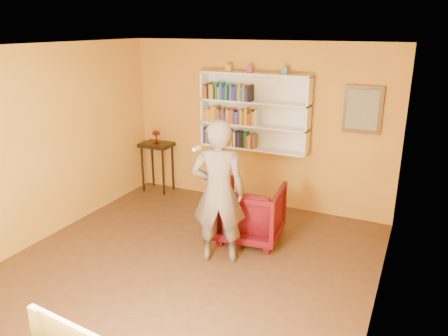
# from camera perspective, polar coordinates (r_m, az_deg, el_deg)

# --- Properties ---
(room_shell) EXTENTS (5.30, 5.80, 2.88)m
(room_shell) POSITION_cam_1_polar(r_m,az_deg,el_deg) (5.17, -5.75, -3.59)
(room_shell) COLOR #4A2D17
(room_shell) RESTS_ON ground
(bookshelf) EXTENTS (1.80, 0.29, 1.23)m
(bookshelf) POSITION_cam_1_polar(r_m,az_deg,el_deg) (7.10, 4.14, 7.35)
(bookshelf) COLOR white
(bookshelf) RESTS_ON room_shell
(books_row_lower) EXTENTS (0.92, 0.19, 0.27)m
(books_row_lower) POSITION_cam_1_polar(r_m,az_deg,el_deg) (7.25, 0.84, 3.90)
(books_row_lower) COLOR #23229B
(books_row_lower) RESTS_ON bookshelf
(books_row_middle) EXTENTS (0.94, 0.18, 0.27)m
(books_row_middle) POSITION_cam_1_polar(r_m,az_deg,el_deg) (7.16, 0.90, 6.80)
(books_row_middle) COLOR #B57824
(books_row_middle) RESTS_ON bookshelf
(books_row_upper) EXTENTS (0.83, 0.19, 0.27)m
(books_row_upper) POSITION_cam_1_polar(r_m,az_deg,el_deg) (7.12, 0.52, 9.86)
(books_row_upper) COLOR brown
(books_row_upper) RESTS_ON bookshelf
(ornament_left) EXTENTS (0.08, 0.08, 0.11)m
(ornament_left) POSITION_cam_1_polar(r_m,az_deg,el_deg) (7.12, 0.64, 12.92)
(ornament_left) COLOR gold
(ornament_left) RESTS_ON bookshelf
(ornament_centre) EXTENTS (0.08, 0.08, 0.11)m
(ornament_centre) POSITION_cam_1_polar(r_m,az_deg,el_deg) (6.98, 3.42, 12.79)
(ornament_centre) COLOR #A33655
(ornament_centre) RESTS_ON bookshelf
(ornament_right) EXTENTS (0.08, 0.08, 0.11)m
(ornament_right) POSITION_cam_1_polar(r_m,az_deg,el_deg) (6.79, 7.99, 12.50)
(ornament_right) COLOR slate
(ornament_right) RESTS_ON bookshelf
(framed_painting) EXTENTS (0.55, 0.05, 0.70)m
(framed_painting) POSITION_cam_1_polar(r_m,az_deg,el_deg) (6.72, 17.67, 7.28)
(framed_painting) COLOR #533817
(framed_painting) RESTS_ON room_shell
(console_table) EXTENTS (0.55, 0.42, 0.90)m
(console_table) POSITION_cam_1_polar(r_m,az_deg,el_deg) (7.99, -8.76, 2.15)
(console_table) COLOR black
(console_table) RESTS_ON ground
(ruby_lustre) EXTENTS (0.14, 0.14, 0.23)m
(ruby_lustre) POSITION_cam_1_polar(r_m,az_deg,el_deg) (7.90, -8.87, 4.37)
(ruby_lustre) COLOR maroon
(ruby_lustre) RESTS_ON console_table
(armchair) EXTENTS (0.96, 0.98, 0.81)m
(armchair) POSITION_cam_1_polar(r_m,az_deg,el_deg) (6.20, 3.47, -5.80)
(armchair) COLOR #45040E
(armchair) RESTS_ON ground
(person) EXTENTS (0.80, 0.67, 1.87)m
(person) POSITION_cam_1_polar(r_m,az_deg,el_deg) (5.45, -0.73, -3.23)
(person) COLOR #67584C
(person) RESTS_ON ground
(game_remote) EXTENTS (0.04, 0.15, 0.04)m
(game_remote) POSITION_cam_1_polar(r_m,az_deg,el_deg) (5.15, -3.58, 2.59)
(game_remote) COLOR silver
(game_remote) RESTS_ON person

